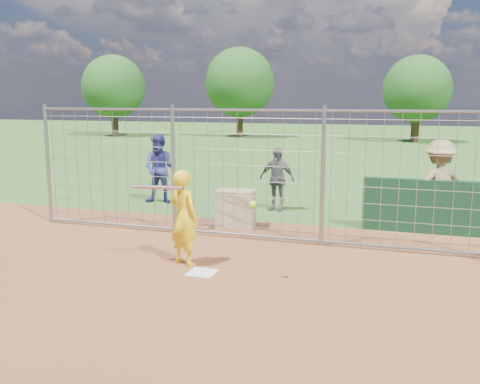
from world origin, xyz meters
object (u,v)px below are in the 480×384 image
(bystander_a, at_px, (160,169))
(bystander_b, at_px, (277,179))
(batter, at_px, (184,218))
(bystander_c, at_px, (439,186))
(equipment_bin, at_px, (236,209))

(bystander_a, xyz_separation_m, bystander_b, (3.12, 0.06, -0.13))
(batter, height_order, bystander_c, bystander_c)
(bystander_b, distance_m, equipment_bin, 2.08)
(bystander_b, relative_size, bystander_c, 0.82)
(batter, distance_m, bystander_a, 5.44)
(bystander_b, xyz_separation_m, equipment_bin, (-0.38, -2.01, -0.38))
(batter, height_order, bystander_b, batter)
(bystander_c, bearing_deg, batter, 17.55)
(bystander_a, bearing_deg, bystander_c, -16.16)
(bystander_c, distance_m, equipment_bin, 4.21)
(batter, xyz_separation_m, bystander_a, (-2.77, 4.68, 0.11))
(bystander_b, bearing_deg, bystander_c, -6.59)
(batter, distance_m, bystander_c, 5.49)
(batter, height_order, equipment_bin, batter)
(bystander_a, distance_m, bystander_b, 3.12)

